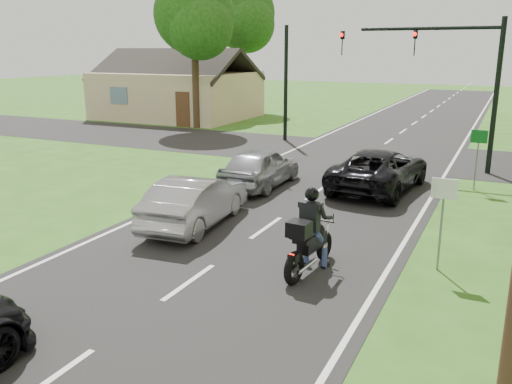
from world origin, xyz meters
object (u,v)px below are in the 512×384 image
sign_white (443,202)px  sign_green (478,145)px  motorcycle_rider (309,239)px  dark_suv (379,170)px  traffic_signal (448,67)px  silver_suv (260,167)px  silver_sedan (196,201)px

sign_white → sign_green: (0.20, 8.00, 0.00)m
sign_white → sign_green: 8.00m
motorcycle_rider → dark_suv: 7.92m
motorcycle_rider → traffic_signal: (1.23, 12.37, 3.36)m
sign_white → sign_green: same height
dark_suv → silver_suv: bearing=24.2°
traffic_signal → sign_green: size_ratio=3.00×
motorcycle_rider → silver_sedan: (-4.00, 1.77, -0.06)m
silver_sedan → sign_white: bearing=171.0°
silver_sedan → silver_suv: size_ratio=1.00×
silver_sedan → traffic_signal: bearing=-121.7°
traffic_signal → sign_white: bearing=-83.0°
motorcycle_rider → silver_sedan: bearing=161.8°
silver_sedan → silver_suv: (-0.22, 4.77, 0.02)m
traffic_signal → sign_white: (1.36, -11.02, -2.54)m
sign_white → sign_green: bearing=88.6°
silver_suv → sign_white: sign_white is taller
silver_suv → traffic_signal: size_ratio=0.67×
silver_sedan → traffic_signal: traffic_signal is taller
motorcycle_rider → dark_suv: motorcycle_rider is taller
dark_suv → silver_suv: size_ratio=1.22×
dark_suv → sign_green: size_ratio=2.45×
motorcycle_rider → sign_green: sign_green is taller
motorcycle_rider → silver_suv: size_ratio=0.54×
dark_suv → silver_sedan: (-3.75, -6.15, -0.02)m
silver_sedan → traffic_signal: size_ratio=0.67×
dark_suv → sign_green: bearing=-149.6°
sign_green → silver_sedan: bearing=-131.9°
motorcycle_rider → sign_white: bearing=33.2°
motorcycle_rider → silver_sedan: 4.38m
dark_suv → motorcycle_rider: bearing=96.9°
dark_suv → silver_suv: 4.20m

